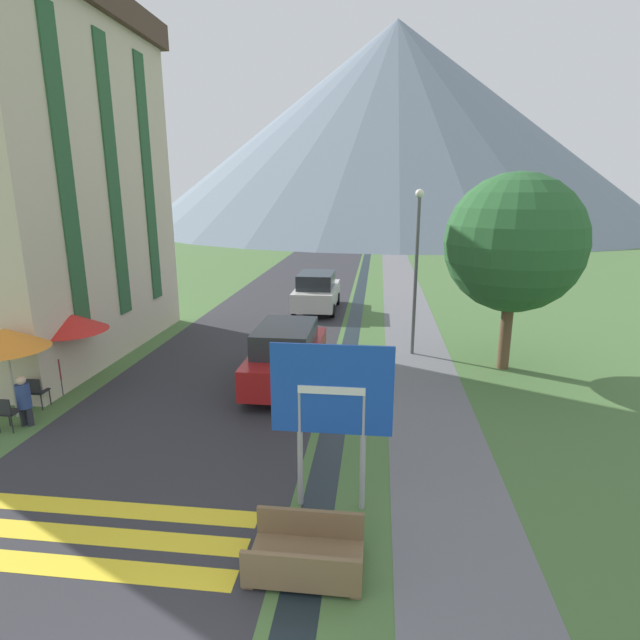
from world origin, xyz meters
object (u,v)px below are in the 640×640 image
footbridge (306,556)px  parked_car_far (317,291)px  streetlamp (416,260)px  road_sign (331,402)px  cafe_umbrella_middle_red (68,322)px  hotel_building (25,167)px  person_seated_far (24,398)px  cafe_chair_near_left (36,390)px  cafe_umbrella_front_orange (5,339)px  person_seated_near (55,371)px  parked_car_near (287,355)px  cafe_chair_far_left (80,358)px  tree_by_path (514,243)px  cafe_chair_nearest (6,411)px

footbridge → parked_car_far: size_ratio=0.40×
parked_car_far → streetlamp: streetlamp is taller
road_sign → cafe_umbrella_middle_red: size_ratio=1.40×
hotel_building → cafe_umbrella_middle_red: hotel_building is taller
footbridge → person_seated_far: (-7.37, 3.92, 0.47)m
footbridge → cafe_umbrella_middle_red: size_ratio=0.78×
cafe_chair_near_left → person_seated_far: size_ratio=0.67×
parked_car_far → footbridge: bearing=-83.5°
cafe_umbrella_front_orange → person_seated_near: bearing=83.7°
parked_car_near → cafe_chair_far_left: bearing=179.3°
cafe_chair_far_left → person_seated_near: size_ratio=0.67×
cafe_chair_near_left → person_seated_near: 0.90m
streetlamp → road_sign: bearing=-102.4°
parked_car_near → parked_car_far: same height
person_seated_far → streetlamp: (9.59, 6.67, 2.57)m
parked_car_far → cafe_umbrella_middle_red: bearing=-120.0°
parked_car_far → cafe_chair_far_left: size_ratio=4.98×
cafe_chair_near_left → tree_by_path: tree_by_path is taller
road_sign → cafe_chair_near_left: (-7.96, 3.26, -1.50)m
footbridge → streetlamp: size_ratio=0.31×
hotel_building → footbridge: hotel_building is taller
person_seated_near → streetlamp: 11.42m
cafe_umbrella_front_orange → person_seated_far: size_ratio=1.82×
footbridge → cafe_chair_far_left: bearing=137.7°
cafe_umbrella_middle_red → cafe_umbrella_front_orange: bearing=-94.6°
cafe_chair_far_left → cafe_umbrella_middle_red: 1.63m
cafe_chair_near_left → tree_by_path: 13.99m
cafe_umbrella_middle_red → person_seated_near: 1.45m
hotel_building → cafe_umbrella_front_orange: bearing=-63.0°
road_sign → tree_by_path: tree_by_path is taller
person_seated_near → streetlamp: (10.01, 4.87, 2.57)m
parked_car_far → cafe_chair_nearest: parked_car_far is taller
cafe_chair_near_left → tree_by_path: size_ratio=0.14×
person_seated_far → cafe_umbrella_middle_red: bearing=98.5°
hotel_building → streetlamp: 13.20m
cafe_chair_nearest → cafe_umbrella_middle_red: cafe_umbrella_middle_red is taller
parked_car_far → cafe_chair_far_left: bearing=-123.4°
cafe_umbrella_front_orange → tree_by_path: (12.95, 5.13, 1.93)m
footbridge → tree_by_path: 11.34m
cafe_umbrella_middle_red → streetlamp: streetlamp is taller
parked_car_near → person_seated_far: size_ratio=3.53×
parked_car_far → tree_by_path: size_ratio=0.70×
hotel_building → cafe_chair_near_left: (2.86, -4.69, -5.76)m
cafe_chair_far_left → tree_by_path: bearing=16.4°
parked_car_near → cafe_chair_far_left: size_ratio=5.26×
road_sign → cafe_umbrella_front_orange: bearing=161.4°
cafe_chair_near_left → person_seated_far: person_seated_far is taller
road_sign → cafe_umbrella_front_orange: 8.62m
cafe_chair_far_left → person_seated_near: (0.28, -1.62, 0.19)m
cafe_chair_far_left → streetlamp: (10.29, 3.25, 2.76)m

